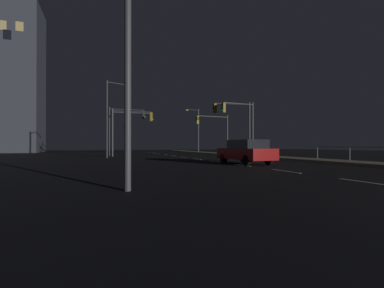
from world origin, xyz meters
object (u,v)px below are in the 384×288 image
at_px(traffic_light_near_right, 240,118).
at_px(traffic_light_far_center, 131,124).
at_px(traffic_light_far_left, 213,126).
at_px(street_lamp_median, 117,14).
at_px(street_lamp_across_street, 196,126).
at_px(car, 246,151).
at_px(traffic_light_mid_left, 131,123).
at_px(traffic_light_overhead_east, 125,122).
at_px(street_lamp_corner, 111,111).
at_px(traffic_light_far_right, 234,118).

height_order(traffic_light_near_right, traffic_light_far_center, traffic_light_near_right).
height_order(traffic_light_far_left, street_lamp_median, street_lamp_median).
xyz_separation_m(traffic_light_near_right, street_lamp_median, (-13.10, -16.71, 0.67)).
bearing_deg(street_lamp_across_street, traffic_light_far_center, -135.61).
relative_size(car, traffic_light_mid_left, 0.86).
height_order(traffic_light_far_center, street_lamp_median, street_lamp_median).
bearing_deg(traffic_light_overhead_east, car, -70.78).
relative_size(traffic_light_far_center, street_lamp_median, 0.66).
bearing_deg(car, traffic_light_far_center, 109.38).
distance_m(traffic_light_far_left, street_lamp_median, 26.55).
distance_m(traffic_light_near_right, street_lamp_across_street, 19.35).
xyz_separation_m(traffic_light_mid_left, street_lamp_corner, (-2.25, -2.98, 0.82)).
distance_m(traffic_light_far_center, traffic_light_overhead_east, 1.63).
relative_size(traffic_light_far_center, traffic_light_far_left, 1.06).
height_order(traffic_light_overhead_east, traffic_light_far_left, traffic_light_overhead_east).
xyz_separation_m(car, traffic_light_far_left, (4.42, 15.26, 2.82)).
bearing_deg(traffic_light_far_left, traffic_light_far_right, -91.19).
distance_m(car, street_lamp_across_street, 29.11).
xyz_separation_m(traffic_light_far_right, street_lamp_corner, (-12.20, 2.35, 0.42)).
distance_m(traffic_light_far_right, traffic_light_overhead_east, 12.98).
distance_m(car, traffic_light_near_right, 10.45).
distance_m(traffic_light_far_right, traffic_light_mid_left, 11.29).
height_order(traffic_light_far_right, street_lamp_median, street_lamp_median).
relative_size(traffic_light_near_right, street_lamp_corner, 0.74).
bearing_deg(traffic_light_far_right, street_lamp_median, -126.35).
bearing_deg(traffic_light_far_right, street_lamp_corner, 169.10).
relative_size(traffic_light_far_center, street_lamp_across_street, 0.71).
relative_size(street_lamp_corner, street_lamp_median, 0.95).
relative_size(traffic_light_far_right, traffic_light_far_left, 1.15).
distance_m(traffic_light_overhead_east, street_lamp_corner, 5.77).
bearing_deg(traffic_light_mid_left, street_lamp_corner, -127.10).
xyz_separation_m(car, traffic_light_far_right, (4.31, 9.61, 3.29)).
xyz_separation_m(traffic_light_overhead_east, street_lamp_corner, (-1.82, -5.45, 0.49)).
height_order(traffic_light_overhead_east, street_lamp_across_street, street_lamp_across_street).
relative_size(traffic_light_far_center, street_lamp_corner, 0.69).
relative_size(car, traffic_light_far_left, 0.91).
relative_size(traffic_light_far_left, street_lamp_median, 0.62).
xyz_separation_m(car, street_lamp_corner, (-7.89, 11.96, 3.72)).
xyz_separation_m(traffic_light_far_center, traffic_light_overhead_east, (-0.48, 1.52, 0.34)).
height_order(traffic_light_overhead_east, traffic_light_mid_left, traffic_light_overhead_east).
bearing_deg(traffic_light_overhead_east, street_lamp_median, -95.63).
bearing_deg(street_lamp_across_street, traffic_light_mid_left, -133.58).
bearing_deg(traffic_light_overhead_east, traffic_light_far_left, -11.53).
bearing_deg(traffic_light_far_left, street_lamp_corner, -164.97).
xyz_separation_m(traffic_light_overhead_east, street_lamp_across_street, (12.90, 10.64, 0.54)).
distance_m(traffic_light_overhead_east, street_lamp_median, 25.41).
xyz_separation_m(traffic_light_far_right, traffic_light_far_left, (0.12, 5.66, -0.47)).
distance_m(street_lamp_across_street, street_lamp_corner, 21.81).
distance_m(car, traffic_light_mid_left, 16.22).
relative_size(traffic_light_near_right, street_lamp_across_street, 0.76).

